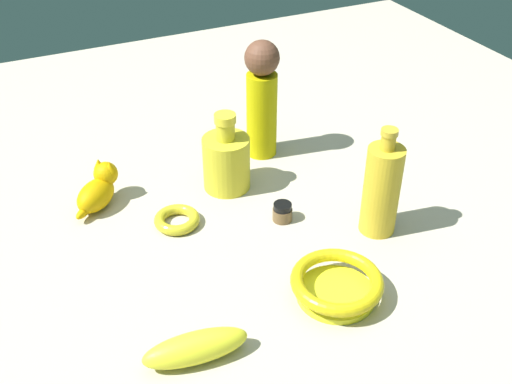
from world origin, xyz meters
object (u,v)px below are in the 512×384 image
nail_polish_jar (282,212)px  person_figure_adult (262,97)px  bangle (177,220)px  banana (196,348)px  bottle_short (226,160)px  bottle_tall (382,189)px  cat_figurine (98,189)px  bowl (337,284)px

nail_polish_jar → person_figure_adult: bearing=73.5°
person_figure_adult → bangle: bearing=-147.0°
banana → bottle_short: (0.21, 0.39, 0.04)m
banana → bottle_short: bearing=-112.7°
banana → bottle_tall: bearing=-154.6°
bottle_tall → banana: 0.43m
bottle_tall → person_figure_adult: person_figure_adult is taller
bangle → cat_figurine: size_ratio=0.80×
bowl → cat_figurine: cat_figurine is taller
bowl → bottle_short: bottle_short is taller
bowl → bangle: bearing=120.2°
person_figure_adult → banana: bearing=-124.9°
bottle_short → cat_figurine: size_ratio=1.53×
person_figure_adult → cat_figurine: person_figure_adult is taller
bottle_tall → person_figure_adult: size_ratio=0.81×
bowl → bottle_short: 0.37m
bottle_tall → bottle_short: bearing=128.3°
bangle → nail_polish_jar: 0.20m
bottle_short → bottle_tall: bearing=-51.7°
bangle → bowl: bowl is taller
person_figure_adult → bangle: size_ratio=3.01×
cat_figurine → bangle: bearing=-47.0°
nail_polish_jar → bottle_short: size_ratio=0.23×
banana → bangle: bearing=-98.3°
person_figure_adult → bowl: person_figure_adult is taller
banana → person_figure_adult: bearing=-118.8°
nail_polish_jar → bottle_short: 0.16m
bottle_tall → banana: bearing=-160.6°
cat_figurine → bottle_short: bearing=-10.8°
person_figure_adult → bowl: 0.47m
bowl → banana: (-0.25, -0.02, -0.00)m
bangle → banana: bearing=-104.4°
nail_polish_jar → bottle_short: bearing=108.9°
bottle_tall → bangle: 0.37m
bangle → cat_figurine: bearing=133.0°
bottle_short → bowl: bearing=-84.5°
bowl → bottle_short: (-0.03, 0.36, 0.04)m
banana → cat_figurine: (-0.03, 0.43, 0.01)m
person_figure_adult → banana: person_figure_adult is taller
bangle → bottle_short: size_ratio=0.52×
person_figure_adult → cat_figurine: 0.38m
bowl → nail_polish_jar: (0.02, 0.22, -0.01)m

